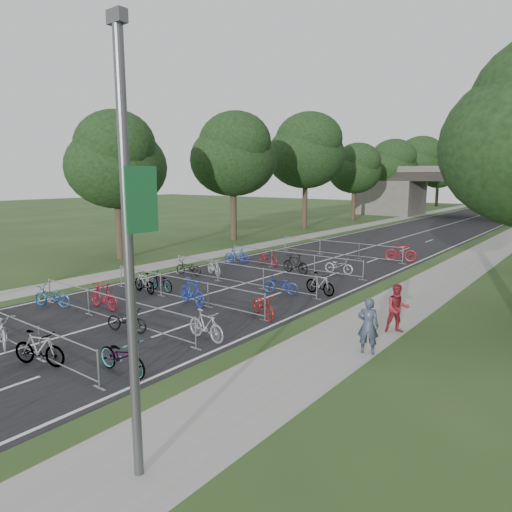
{
  "coord_description": "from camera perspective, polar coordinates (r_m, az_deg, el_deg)",
  "views": [
    {
      "loc": [
        14.85,
        -2.84,
        5.57
      ],
      "look_at": [
        -0.89,
        17.53,
        1.1
      ],
      "focal_mm": 32.0,
      "sensor_mm": 36.0,
      "label": 1
    }
  ],
  "objects": [
    {
      "name": "tree_left_6",
      "position": [
        94.49,
        21.89,
        9.72
      ],
      "size": [
        6.72,
        6.72,
        10.25
      ],
      "color": "#33261C",
      "rests_on": "ground"
    },
    {
      "name": "tree_left_1",
      "position": [
        40.47,
        -2.84,
        12.3
      ],
      "size": [
        7.56,
        7.56,
        11.53
      ],
      "color": "#33261C",
      "rests_on": "ground"
    },
    {
      "name": "lamppost",
      "position": [
        8.22,
        -15.53,
        0.45
      ],
      "size": [
        0.61,
        0.65,
        8.21
      ],
      "color": "#4C4C51",
      "rests_on": "ground"
    },
    {
      "name": "barrier_row_3",
      "position": [
        20.91,
        -9.08,
        -4.18
      ],
      "size": [
        9.7,
        0.08,
        1.1
      ],
      "color": "#9EA0A5",
      "rests_on": "ground"
    },
    {
      "name": "bike_10",
      "position": [
        17.34,
        -15.85,
        -7.74
      ],
      "size": [
        1.77,
        1.04,
        0.88
      ],
      "primitive_type": "imported",
      "rotation": [
        0.0,
        0.0,
        1.86
      ],
      "color": "black",
      "rests_on": "ground"
    },
    {
      "name": "bike_16",
      "position": [
        26.44,
        -8.44,
        -1.44
      ],
      "size": [
        1.77,
        0.92,
        0.88
      ],
      "primitive_type": "imported",
      "rotation": [
        0.0,
        0.0,
        4.92
      ],
      "color": "black",
      "rests_on": "ground"
    },
    {
      "name": "bike_20",
      "position": [
        29.78,
        -2.43,
        0.05
      ],
      "size": [
        1.72,
        1.14,
        1.01
      ],
      "primitive_type": "imported",
      "rotation": [
        0.0,
        0.0,
        2.0
      ],
      "color": "navy",
      "rests_on": "ground"
    },
    {
      "name": "barrier_row_4",
      "position": [
        23.75,
        -2.04,
        -2.37
      ],
      "size": [
        9.7,
        0.08,
        1.1
      ],
      "color": "#9EA0A5",
      "rests_on": "ground"
    },
    {
      "name": "bike_19",
      "position": [
        22.02,
        8.0,
        -3.49
      ],
      "size": [
        1.81,
        0.82,
        1.05
      ],
      "primitive_type": "imported",
      "rotation": [
        0.0,
        0.0,
        1.38
      ],
      "color": "#9EA0A5",
      "rests_on": "ground"
    },
    {
      "name": "bike_22",
      "position": [
        26.59,
        4.94,
        -1.02
      ],
      "size": [
        1.96,
        0.84,
        1.14
      ],
      "primitive_type": "imported",
      "rotation": [
        0.0,
        0.0,
        4.55
      ],
      "color": "black",
      "rests_on": "ground"
    },
    {
      "name": "bike_17",
      "position": [
        26.05,
        -5.29,
        -1.37
      ],
      "size": [
        1.78,
        1.13,
        1.04
      ],
      "primitive_type": "imported",
      "rotation": [
        0.0,
        0.0,
        1.16
      ],
      "color": "#A9ABB1",
      "rests_on": "ground"
    },
    {
      "name": "lane_markings",
      "position": [
        55.17,
        21.92,
        3.35
      ],
      "size": [
        0.12,
        140.0,
        0.0
      ],
      "primitive_type": "cube",
      "color": "silver",
      "rests_on": "ground"
    },
    {
      "name": "bike_12",
      "position": [
        22.79,
        -13.79,
        -3.27
      ],
      "size": [
        1.74,
        0.66,
        1.02
      ],
      "primitive_type": "imported",
      "rotation": [
        0.0,
        0.0,
        4.61
      ],
      "color": "#9EA0A5",
      "rests_on": "ground"
    },
    {
      "name": "barrier_row_5",
      "position": [
        27.7,
        4.58,
        -0.63
      ],
      "size": [
        9.7,
        0.08,
        1.1
      ],
      "color": "#9EA0A5",
      "rests_on": "ground"
    },
    {
      "name": "pedestrian_a",
      "position": [
        15.02,
        13.83,
        -8.48
      ],
      "size": [
        0.77,
        0.62,
        1.84
      ],
      "primitive_type": "imported",
      "rotation": [
        0.0,
        0.0,
        3.45
      ],
      "color": "#2F3746",
      "rests_on": "ground"
    },
    {
      "name": "tree_left_0",
      "position": [
        32.27,
        -17.06,
        11.06
      ],
      "size": [
        6.72,
        6.72,
        10.25
      ],
      "color": "#33261C",
      "rests_on": "ground"
    },
    {
      "name": "tree_left_4",
      "position": [
        71.76,
        16.53,
        10.84
      ],
      "size": [
        7.56,
        7.56,
        11.53
      ],
      "color": "#33261C",
      "rests_on": "ground"
    },
    {
      "name": "bike_27",
      "position": [
        31.93,
        17.67,
        0.45
      ],
      "size": [
        2.11,
        1.08,
        1.22
      ],
      "primitive_type": "imported",
      "rotation": [
        0.0,
        0.0,
        1.83
      ],
      "color": "maroon",
      "rests_on": "ground"
    },
    {
      "name": "bike_11",
      "position": [
        15.94,
        -6.28,
        -8.65
      ],
      "size": [
        1.8,
        0.66,
        1.06
      ],
      "primitive_type": "imported",
      "rotation": [
        0.0,
        0.0,
        1.48
      ],
      "color": "#9F9FA6",
      "rests_on": "ground"
    },
    {
      "name": "pedestrian_b",
      "position": [
        17.28,
        17.26,
        -6.32
      ],
      "size": [
        1.1,
        1.06,
        1.78
      ],
      "primitive_type": "imported",
      "rotation": [
        0.0,
        0.0,
        0.66
      ],
      "color": "maroon",
      "rests_on": "ground"
    },
    {
      "name": "bike_8",
      "position": [
        21.66,
        -24.15,
        -4.64
      ],
      "size": [
        1.9,
        1.25,
        0.95
      ],
      "primitive_type": "imported",
      "rotation": [
        0.0,
        0.0,
        5.1
      ],
      "color": "#1C519D",
      "rests_on": "ground"
    },
    {
      "name": "bike_18",
      "position": [
        21.97,
        3.1,
        -3.59
      ],
      "size": [
        1.89,
        1.05,
        0.94
      ],
      "primitive_type": "imported",
      "rotation": [
        0.0,
        0.0,
        4.96
      ],
      "color": "navy",
      "rests_on": "ground"
    },
    {
      "name": "barrier_row_6",
      "position": [
        32.82,
        10.32,
        0.89
      ],
      "size": [
        9.7,
        0.08,
        1.1
      ],
      "color": "#9EA0A5",
      "rests_on": "ground"
    },
    {
      "name": "sidewalk_left",
      "position": [
        57.64,
        14.73,
        3.99
      ],
      "size": [
        2.0,
        140.0,
        0.01
      ],
      "primitive_type": "cube",
      "color": "gray",
      "rests_on": "ground"
    },
    {
      "name": "bike_21",
      "position": [
        28.94,
        1.53,
        -0.22
      ],
      "size": [
        2.05,
        1.22,
        1.02
      ],
      "primitive_type": "imported",
      "rotation": [
        0.0,
        0.0,
        1.27
      ],
      "color": "maroon",
      "rests_on": "ground"
    },
    {
      "name": "overpass_bridge",
      "position": [
        69.47,
        25.55,
        7.22
      ],
      "size": [
        31.0,
        8.0,
        7.05
      ],
      "color": "#4D4C45",
      "rests_on": "ground"
    },
    {
      "name": "bike_15",
      "position": [
        18.36,
        0.95,
        -6.23
      ],
      "size": [
        1.93,
        1.43,
        0.97
      ],
      "primitive_type": "imported",
      "rotation": [
        0.0,
        0.0,
        1.09
      ],
      "color": "maroon",
      "rests_on": "ground"
    },
    {
      "name": "tree_left_5",
      "position": [
        83.06,
        19.63,
        11.05
      ],
      "size": [
        8.4,
        8.4,
        12.81
      ],
      "color": "#33261C",
      "rests_on": "ground"
    },
    {
      "name": "tree_left_3",
      "position": [
        60.73,
        12.3,
        10.5
      ],
      "size": [
        6.72,
        6.72,
        10.25
      ],
      "color": "#33261C",
      "rests_on": "ground"
    },
    {
      "name": "bike_9",
      "position": [
        20.51,
        -18.52,
        -4.74
      ],
      "size": [
        1.95,
        0.58,
        1.17
      ],
      "primitive_type": "imported",
      "rotation": [
        0.0,
        0.0,
        4.7
      ],
      "color": "maroon",
      "rests_on": "ground"
    },
    {
      "name": "bike_13",
      "position": [
        23.05,
        -11.8,
        -3.14
      ],
      "size": [
        1.86,
        0.83,
        0.95
      ],
      "primitive_type": "imported",
      "rotation": [
        0.0,
        0.0,
        4.6
      ],
      "color": "#9EA0A5",
      "rests_on": "ground"
    },
    {
      "name": "road",
      "position": [
        55.17,
        21.92,
        3.35
      ],
      "size": [
        11.0,
        140.0,
        0.01
      ],
      "primitive_type": "cube",
      "color": "black",
      "rests_on": "ground"
    },
    {
      "name": "barrier_row_1",
      "position": [
        16.95,
        -27.8,
        -8.57
      ],
      "size": [
        9.7,
        0.08,
        1.1
      ],
      "color": "#9EA0A5",
      "rests_on": "ground"
    },
    {
      "name": "bike_14",
      "position": [
        20.17,
        -8.01,
        -4.5
      ],
      "size": [
        2.09,
        1.04,
        1.21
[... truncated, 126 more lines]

